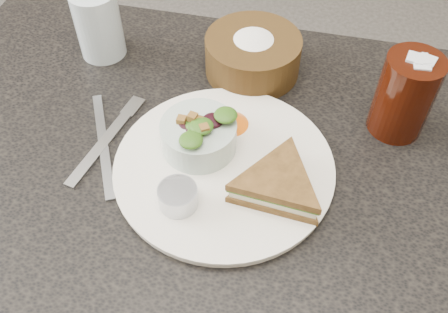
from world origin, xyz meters
TOP-DOWN VIEW (x-y plane):
  - dining_table at (0.00, 0.00)m, footprint 1.00×0.70m
  - dinner_plate at (0.01, 0.00)m, footprint 0.30×0.30m
  - sandwich at (0.09, -0.03)m, footprint 0.15×0.15m
  - salad_bowl at (-0.03, 0.03)m, footprint 0.14×0.14m
  - dressing_ramekin at (-0.04, -0.08)m, footprint 0.07×0.07m
  - orange_wedge at (-0.00, 0.08)m, footprint 0.08×0.08m
  - fork at (-0.18, 0.01)m, footprint 0.05×0.17m
  - knife at (-0.18, 0.01)m, footprint 0.11×0.19m
  - bread_basket at (0.00, 0.22)m, footprint 0.20×0.20m
  - cola_glass at (0.24, 0.14)m, footprint 0.10×0.10m
  - water_glass at (-0.25, 0.21)m, footprint 0.08×0.08m

SIDE VIEW (x-z plane):
  - dining_table at x=0.00m, z-range 0.00..0.75m
  - knife at x=-0.18m, z-range 0.75..0.75m
  - fork at x=-0.18m, z-range 0.75..0.75m
  - dinner_plate at x=0.01m, z-range 0.75..0.76m
  - orange_wedge at x=0.00m, z-range 0.76..0.79m
  - dressing_ramekin at x=-0.04m, z-range 0.76..0.79m
  - sandwich at x=0.09m, z-range 0.76..0.80m
  - salad_bowl at x=-0.03m, z-range 0.76..0.82m
  - bread_basket at x=0.00m, z-range 0.75..0.84m
  - water_glass at x=-0.25m, z-range 0.75..0.87m
  - cola_glass at x=0.24m, z-range 0.75..0.89m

